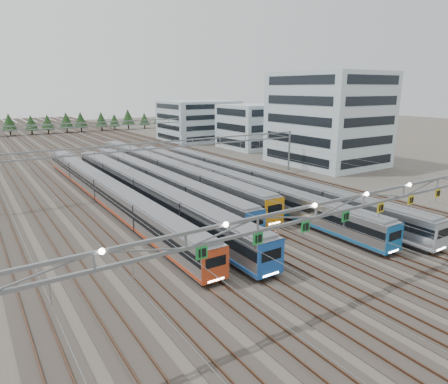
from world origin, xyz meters
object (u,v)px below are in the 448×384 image
train_c (155,179)px  gantry_near (364,203)px  train_a (104,189)px  train_f (259,181)px  train_b (143,190)px  train_e (220,179)px  depot_bldg_south (328,119)px  depot_bldg_mid (251,127)px  depot_bldg_north (199,121)px  train_d (165,170)px  gantry_mid (163,150)px  gantry_far (89,128)px

train_c → gantry_near: bearing=-86.8°
train_a → train_f: size_ratio=1.04×
train_b → train_e: bearing=2.4°
train_f → gantry_near: 31.21m
depot_bldg_south → depot_bldg_mid: 28.68m
train_a → depot_bldg_north: (47.89, 55.89, 4.20)m
train_a → train_d: train_d is taller
train_c → train_b: bearing=-125.1°
train_e → depot_bldg_mid: (33.51, 36.35, 4.01)m
train_b → gantry_mid: bearing=48.5°
train_d → train_a: bearing=-150.0°
depot_bldg_south → depot_bldg_north: 51.77m
gantry_mid → train_c: bearing=-151.0°
gantry_far → depot_bldg_south: 59.43m
depot_bldg_north → depot_bldg_mid: bearing=-81.1°
train_f → train_e: bearing=135.8°
gantry_near → gantry_far: bearing=90.0°
train_f → gantry_near: gantry_near is taller
train_b → train_d: train_d is taller
gantry_mid → depot_bldg_mid: 49.77m
train_c → depot_bldg_south: 42.65m
depot_bldg_south → depot_bldg_north: depot_bldg_south is taller
train_a → depot_bldg_north: 73.72m
gantry_near → depot_bldg_mid: 80.25m
train_a → train_d: size_ratio=1.02×
train_b → depot_bldg_mid: (47.01, 36.91, 3.84)m
train_b → gantry_mid: (6.75, 7.64, 4.24)m
train_f → depot_bldg_south: bearing=23.5°
train_d → gantry_near: bearing=-93.0°
train_c → train_a: bearing=-166.1°
depot_bldg_south → train_d: bearing=174.7°
train_a → train_d: 15.59m
train_a → depot_bldg_south: bearing=4.9°
train_a → train_e: train_a is taller
depot_bldg_mid → depot_bldg_north: 23.43m
train_c → depot_bldg_north: bearing=54.1°
gantry_mid → depot_bldg_north: (36.64, 52.41, -0.17)m
gantry_mid → depot_bldg_south: bearing=1.2°
gantry_near → depot_bldg_south: bearing=45.9°
train_d → gantry_mid: 6.45m
depot_bldg_north → gantry_near: bearing=-111.6°
train_b → train_c: train_b is taller
train_f → gantry_mid: bearing=134.5°
train_f → gantry_mid: size_ratio=1.06×
train_a → train_e: bearing=-11.3°
train_d → depot_bldg_south: bearing=-5.3°
train_e → train_a: bearing=168.7°
train_e → gantry_near: bearing=-101.6°
train_a → depot_bldg_south: depot_bldg_south is taller
gantry_mid → train_f: bearing=-45.5°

